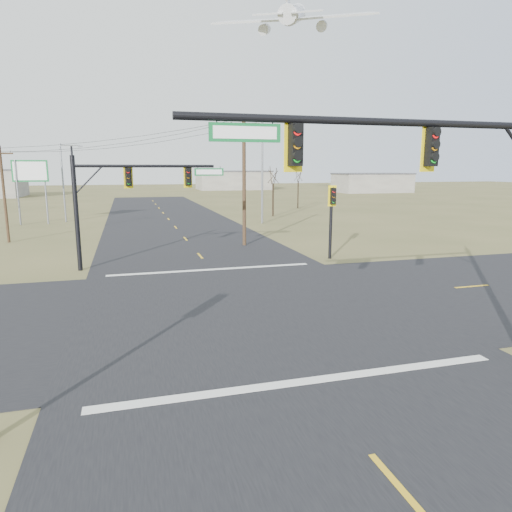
{
  "coord_description": "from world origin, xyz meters",
  "views": [
    {
      "loc": [
        -4.67,
        -18.6,
        5.92
      ],
      "look_at": [
        0.88,
        1.0,
        2.0
      ],
      "focal_mm": 32.0,
      "sensor_mm": 36.0,
      "label": 1
    }
  ],
  "objects_px": {
    "mast_arm_near": "(442,180)",
    "pedestal_signal_ne": "(332,206)",
    "utility_pole_far": "(4,192)",
    "highway_sign": "(31,180)",
    "streetlight_c": "(65,178)",
    "bare_tree_c": "(273,175)",
    "utility_pole_near": "(244,180)",
    "bare_tree_d": "(298,175)",
    "streetlight_a": "(260,164)",
    "mast_arm_far": "(130,187)"
  },
  "relations": [
    {
      "from": "utility_pole_far",
      "to": "streetlight_c",
      "type": "xyz_separation_m",
      "value": [
        2.89,
        14.39,
        0.78
      ]
    },
    {
      "from": "mast_arm_near",
      "to": "pedestal_signal_ne",
      "type": "relative_size",
      "value": 2.3
    },
    {
      "from": "mast_arm_far",
      "to": "utility_pole_far",
      "type": "bearing_deg",
      "value": 109.67
    },
    {
      "from": "utility_pole_near",
      "to": "bare_tree_d",
      "type": "distance_m",
      "value": 34.62
    },
    {
      "from": "mast_arm_far",
      "to": "streetlight_a",
      "type": "height_order",
      "value": "streetlight_a"
    },
    {
      "from": "utility_pole_far",
      "to": "highway_sign",
      "type": "xyz_separation_m",
      "value": [
        -0.25,
        12.67,
        0.69
      ]
    },
    {
      "from": "mast_arm_near",
      "to": "utility_pole_near",
      "type": "relative_size",
      "value": 1.14
    },
    {
      "from": "utility_pole_far",
      "to": "utility_pole_near",
      "type": "bearing_deg",
      "value": -20.09
    },
    {
      "from": "highway_sign",
      "to": "utility_pole_near",
      "type": "bearing_deg",
      "value": -41.29
    },
    {
      "from": "streetlight_a",
      "to": "pedestal_signal_ne",
      "type": "bearing_deg",
      "value": -101.48
    },
    {
      "from": "streetlight_c",
      "to": "utility_pole_far",
      "type": "bearing_deg",
      "value": -101.87
    },
    {
      "from": "utility_pole_near",
      "to": "utility_pole_far",
      "type": "distance_m",
      "value": 19.3
    },
    {
      "from": "mast_arm_near",
      "to": "bare_tree_d",
      "type": "bearing_deg",
      "value": 59.48
    },
    {
      "from": "pedestal_signal_ne",
      "to": "highway_sign",
      "type": "relative_size",
      "value": 0.72
    },
    {
      "from": "utility_pole_near",
      "to": "utility_pole_far",
      "type": "xyz_separation_m",
      "value": [
        -18.1,
        6.62,
        -1.01
      ]
    },
    {
      "from": "mast_arm_far",
      "to": "highway_sign",
      "type": "xyz_separation_m",
      "value": [
        -9.89,
        25.28,
        -0.08
      ]
    },
    {
      "from": "mast_arm_near",
      "to": "bare_tree_d",
      "type": "distance_m",
      "value": 56.05
    },
    {
      "from": "mast_arm_near",
      "to": "mast_arm_far",
      "type": "relative_size",
      "value": 1.27
    },
    {
      "from": "utility_pole_near",
      "to": "bare_tree_c",
      "type": "relative_size",
      "value": 1.5
    },
    {
      "from": "utility_pole_far",
      "to": "streetlight_c",
      "type": "bearing_deg",
      "value": 78.66
    },
    {
      "from": "utility_pole_far",
      "to": "bare_tree_d",
      "type": "distance_m",
      "value": 41.85
    },
    {
      "from": "streetlight_a",
      "to": "bare_tree_c",
      "type": "distance_m",
      "value": 7.98
    },
    {
      "from": "pedestal_signal_ne",
      "to": "mast_arm_near",
      "type": "bearing_deg",
      "value": -100.53
    },
    {
      "from": "utility_pole_near",
      "to": "streetlight_c",
      "type": "xyz_separation_m",
      "value": [
        -15.21,
        21.01,
        -0.24
      ]
    },
    {
      "from": "pedestal_signal_ne",
      "to": "utility_pole_far",
      "type": "bearing_deg",
      "value": 153.14
    },
    {
      "from": "utility_pole_far",
      "to": "streetlight_a",
      "type": "relative_size",
      "value": 0.68
    },
    {
      "from": "highway_sign",
      "to": "bare_tree_d",
      "type": "bearing_deg",
      "value": 23.3
    },
    {
      "from": "bare_tree_c",
      "to": "highway_sign",
      "type": "bearing_deg",
      "value": -177.35
    },
    {
      "from": "pedestal_signal_ne",
      "to": "highway_sign",
      "type": "distance_m",
      "value": 34.5
    },
    {
      "from": "mast_arm_near",
      "to": "pedestal_signal_ne",
      "type": "distance_m",
      "value": 16.88
    },
    {
      "from": "mast_arm_far",
      "to": "pedestal_signal_ne",
      "type": "relative_size",
      "value": 1.82
    },
    {
      "from": "utility_pole_near",
      "to": "mast_arm_far",
      "type": "bearing_deg",
      "value": -144.66
    },
    {
      "from": "bare_tree_c",
      "to": "bare_tree_d",
      "type": "distance_m",
      "value": 12.37
    },
    {
      "from": "bare_tree_d",
      "to": "highway_sign",
      "type": "bearing_deg",
      "value": -161.84
    },
    {
      "from": "highway_sign",
      "to": "pedestal_signal_ne",
      "type": "bearing_deg",
      "value": -44.07
    },
    {
      "from": "bare_tree_c",
      "to": "bare_tree_d",
      "type": "bearing_deg",
      "value": 54.4
    },
    {
      "from": "highway_sign",
      "to": "streetlight_a",
      "type": "height_order",
      "value": "streetlight_a"
    },
    {
      "from": "streetlight_c",
      "to": "mast_arm_near",
      "type": "bearing_deg",
      "value": -71.58
    },
    {
      "from": "pedestal_signal_ne",
      "to": "bare_tree_d",
      "type": "xyz_separation_m",
      "value": [
        12.0,
        37.43,
        1.44
      ]
    },
    {
      "from": "utility_pole_far",
      "to": "bare_tree_c",
      "type": "distance_m",
      "value": 30.47
    },
    {
      "from": "highway_sign",
      "to": "streetlight_c",
      "type": "height_order",
      "value": "streetlight_c"
    },
    {
      "from": "mast_arm_far",
      "to": "mast_arm_near",
      "type": "bearing_deg",
      "value": -81.59
    },
    {
      "from": "mast_arm_near",
      "to": "utility_pole_near",
      "type": "height_order",
      "value": "utility_pole_near"
    },
    {
      "from": "mast_arm_near",
      "to": "streetlight_c",
      "type": "xyz_separation_m",
      "value": [
        -15.11,
        44.02,
        -0.76
      ]
    },
    {
      "from": "utility_pole_far",
      "to": "streetlight_a",
      "type": "xyz_separation_m",
      "value": [
        23.34,
        7.0,
        2.29
      ]
    },
    {
      "from": "streetlight_c",
      "to": "utility_pole_near",
      "type": "bearing_deg",
      "value": -54.62
    },
    {
      "from": "utility_pole_near",
      "to": "bare_tree_d",
      "type": "bearing_deg",
      "value": 62.14
    },
    {
      "from": "pedestal_signal_ne",
      "to": "bare_tree_d",
      "type": "relative_size",
      "value": 0.8
    },
    {
      "from": "mast_arm_near",
      "to": "bare_tree_d",
      "type": "xyz_separation_m",
      "value": [
        16.27,
        53.63,
        -0.68
      ]
    },
    {
      "from": "streetlight_a",
      "to": "bare_tree_d",
      "type": "xyz_separation_m",
      "value": [
        10.94,
        17.0,
        -1.43
      ]
    }
  ]
}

